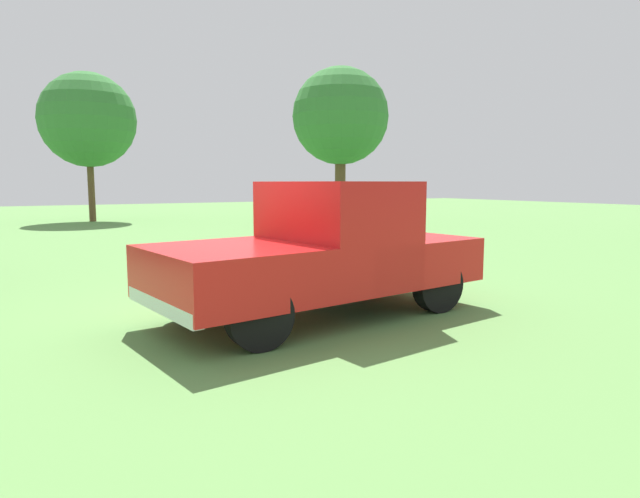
# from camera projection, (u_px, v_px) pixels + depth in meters

# --- Properties ---
(ground_plane) EXTENTS (80.00, 80.00, 0.00)m
(ground_plane) POSITION_uv_depth(u_px,v_px,m) (286.00, 310.00, 7.55)
(ground_plane) COLOR #5B8C47
(pickup_truck) EXTENTS (4.66, 2.48, 1.78)m
(pickup_truck) POSITION_uv_depth(u_px,v_px,m) (327.00, 247.00, 7.22)
(pickup_truck) COLOR black
(pickup_truck) RESTS_ON ground_plane
(person_bystander) EXTENTS (0.43, 0.43, 1.61)m
(person_bystander) POSITION_uv_depth(u_px,v_px,m) (352.00, 223.00, 11.73)
(person_bystander) COLOR #7A6B51
(person_bystander) RESTS_ON ground_plane
(tree_back_right) EXTENTS (4.21, 4.21, 6.66)m
(tree_back_right) POSITION_uv_depth(u_px,v_px,m) (88.00, 120.00, 24.31)
(tree_back_right) COLOR brown
(tree_back_right) RESTS_ON ground_plane
(tree_far_center) EXTENTS (4.22, 4.22, 6.76)m
(tree_far_center) POSITION_uv_depth(u_px,v_px,m) (341.00, 117.00, 23.71)
(tree_far_center) COLOR brown
(tree_far_center) RESTS_ON ground_plane
(traffic_cone) EXTENTS (0.32, 0.32, 0.55)m
(traffic_cone) POSITION_uv_depth(u_px,v_px,m) (320.00, 244.00, 13.19)
(traffic_cone) COLOR orange
(traffic_cone) RESTS_ON ground_plane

